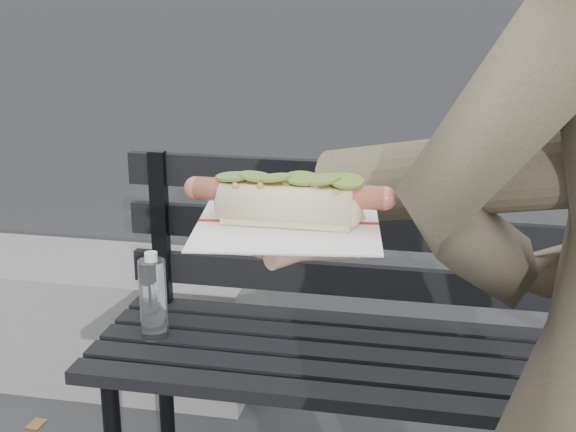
{
  "coord_description": "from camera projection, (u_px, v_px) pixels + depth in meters",
  "views": [
    {
      "loc": [
        0.06,
        -0.69,
        1.32
      ],
      "look_at": [
        -0.1,
        0.09,
        1.07
      ],
      "focal_mm": 50.0,
      "sensor_mm": 36.0,
      "label": 1
    }
  ],
  "objects": [
    {
      "name": "concrete_block",
      "position": [
        78.0,
        316.0,
        2.67
      ],
      "size": [
        1.2,
        0.4,
        0.4
      ],
      "primitive_type": "cube",
      "color": "slate",
      "rests_on": "ground"
    },
    {
      "name": "park_bench",
      "position": [
        416.0,
        327.0,
        1.84
      ],
      "size": [
        1.5,
        0.44,
        0.88
      ],
      "color": "black",
      "rests_on": "ground"
    },
    {
      "name": "held_hotdog",
      "position": [
        479.0,
        181.0,
        0.85
      ],
      "size": [
        0.63,
        0.3,
        0.2
      ],
      "color": "#4A4331"
    }
  ]
}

